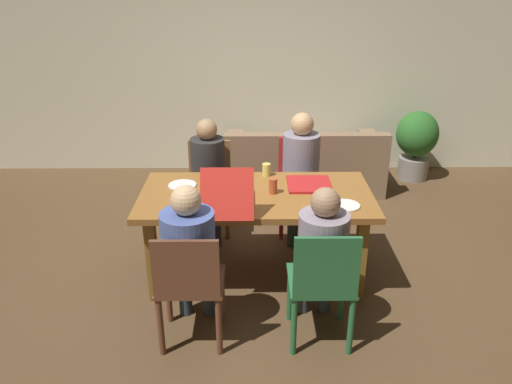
{
  "coord_description": "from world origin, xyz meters",
  "views": [
    {
      "loc": [
        -0.04,
        -3.71,
        2.43
      ],
      "look_at": [
        0.0,
        0.1,
        0.74
      ],
      "focal_mm": 35.34,
      "sensor_mm": 36.0,
      "label": 1
    }
  ],
  "objects_px": {
    "pizza_box_1": "(309,184)",
    "couch": "(303,166)",
    "chair_1": "(323,283)",
    "chair_3": "(210,184)",
    "dining_table": "(256,204)",
    "person_0": "(301,165)",
    "chair_0": "(299,180)",
    "drinking_glass_0": "(266,170)",
    "drinking_glass_1": "(273,186)",
    "plate_2": "(229,179)",
    "pizza_box_0": "(229,198)",
    "person_2": "(190,248)",
    "plate_0": "(182,185)",
    "person_1": "(321,249)",
    "chair_2": "(189,285)",
    "plate_1": "(345,205)",
    "person_3": "(208,169)",
    "potted_plant": "(416,141)"
  },
  "relations": [
    {
      "from": "pizza_box_1",
      "to": "couch",
      "type": "distance_m",
      "value": 1.86
    },
    {
      "from": "chair_1",
      "to": "chair_3",
      "type": "height_order",
      "value": "chair_1"
    },
    {
      "from": "dining_table",
      "to": "person_0",
      "type": "relative_size",
      "value": 1.54
    },
    {
      "from": "chair_1",
      "to": "chair_0",
      "type": "bearing_deg",
      "value": 90.0
    },
    {
      "from": "chair_0",
      "to": "pizza_box_1",
      "type": "xyz_separation_m",
      "value": [
        0.01,
        -0.75,
        0.28
      ]
    },
    {
      "from": "drinking_glass_0",
      "to": "drinking_glass_1",
      "type": "height_order",
      "value": "drinking_glass_1"
    },
    {
      "from": "plate_2",
      "to": "drinking_glass_0",
      "type": "distance_m",
      "value": 0.34
    },
    {
      "from": "pizza_box_0",
      "to": "pizza_box_1",
      "type": "distance_m",
      "value": 0.75
    },
    {
      "from": "person_2",
      "to": "drinking_glass_0",
      "type": "height_order",
      "value": "person_2"
    },
    {
      "from": "plate_0",
      "to": "chair_1",
      "type": "bearing_deg",
      "value": -44.71
    },
    {
      "from": "person_0",
      "to": "couch",
      "type": "bearing_deg",
      "value": 82.9
    },
    {
      "from": "person_0",
      "to": "drinking_glass_1",
      "type": "xyz_separation_m",
      "value": [
        -0.3,
        -0.77,
        0.12
      ]
    },
    {
      "from": "person_0",
      "to": "dining_table",
      "type": "bearing_deg",
      "value": -119.61
    },
    {
      "from": "chair_3",
      "to": "plate_0",
      "type": "xyz_separation_m",
      "value": [
        -0.16,
        -0.75,
        0.31
      ]
    },
    {
      "from": "person_1",
      "to": "plate_2",
      "type": "relative_size",
      "value": 4.7
    },
    {
      "from": "plate_2",
      "to": "drinking_glass_0",
      "type": "height_order",
      "value": "drinking_glass_0"
    },
    {
      "from": "chair_2",
      "to": "pizza_box_1",
      "type": "distance_m",
      "value": 1.4
    },
    {
      "from": "chair_3",
      "to": "plate_1",
      "type": "bearing_deg",
      "value": -45.64
    },
    {
      "from": "pizza_box_0",
      "to": "drinking_glass_1",
      "type": "height_order",
      "value": "pizza_box_0"
    },
    {
      "from": "chair_2",
      "to": "couch",
      "type": "relative_size",
      "value": 0.49
    },
    {
      "from": "dining_table",
      "to": "couch",
      "type": "distance_m",
      "value": 2.07
    },
    {
      "from": "pizza_box_0",
      "to": "plate_1",
      "type": "distance_m",
      "value": 0.9
    },
    {
      "from": "chair_2",
      "to": "plate_2",
      "type": "bearing_deg",
      "value": 79.1
    },
    {
      "from": "pizza_box_1",
      "to": "drinking_glass_0",
      "type": "xyz_separation_m",
      "value": [
        -0.35,
        0.22,
        0.04
      ]
    },
    {
      "from": "person_3",
      "to": "drinking_glass_1",
      "type": "relative_size",
      "value": 9.17
    },
    {
      "from": "chair_2",
      "to": "chair_3",
      "type": "distance_m",
      "value": 1.79
    },
    {
      "from": "person_3",
      "to": "potted_plant",
      "type": "xyz_separation_m",
      "value": [
        2.46,
        1.44,
        -0.19
      ]
    },
    {
      "from": "chair_1",
      "to": "drinking_glass_1",
      "type": "distance_m",
      "value": 0.99
    },
    {
      "from": "pizza_box_0",
      "to": "drinking_glass_1",
      "type": "relative_size",
      "value": 4.66
    },
    {
      "from": "chair_2",
      "to": "drinking_glass_1",
      "type": "distance_m",
      "value": 1.11
    },
    {
      "from": "chair_3",
      "to": "drinking_glass_1",
      "type": "height_order",
      "value": "drinking_glass_1"
    },
    {
      "from": "plate_0",
      "to": "couch",
      "type": "relative_size",
      "value": 0.13
    },
    {
      "from": "pizza_box_0",
      "to": "pizza_box_1",
      "type": "bearing_deg",
      "value": 28.58
    },
    {
      "from": "couch",
      "to": "plate_1",
      "type": "bearing_deg",
      "value": -87.47
    },
    {
      "from": "drinking_glass_0",
      "to": "couch",
      "type": "xyz_separation_m",
      "value": [
        0.49,
        1.56,
        -0.56
      ]
    },
    {
      "from": "person_3",
      "to": "plate_0",
      "type": "bearing_deg",
      "value": -104.47
    },
    {
      "from": "person_1",
      "to": "potted_plant",
      "type": "relative_size",
      "value": 1.35
    },
    {
      "from": "drinking_glass_1",
      "to": "couch",
      "type": "xyz_separation_m",
      "value": [
        0.45,
        1.94,
        -0.56
      ]
    },
    {
      "from": "person_3",
      "to": "person_0",
      "type": "bearing_deg",
      "value": -0.2
    },
    {
      "from": "person_3",
      "to": "drinking_glass_1",
      "type": "height_order",
      "value": "person_3"
    },
    {
      "from": "pizza_box_1",
      "to": "plate_1",
      "type": "distance_m",
      "value": 0.47
    },
    {
      "from": "pizza_box_1",
      "to": "chair_0",
      "type": "bearing_deg",
      "value": 90.58
    },
    {
      "from": "chair_1",
      "to": "drinking_glass_0",
      "type": "height_order",
      "value": "chair_1"
    },
    {
      "from": "potted_plant",
      "to": "plate_2",
      "type": "bearing_deg",
      "value": -139.3
    },
    {
      "from": "chair_1",
      "to": "person_2",
      "type": "height_order",
      "value": "person_2"
    },
    {
      "from": "drinking_glass_0",
      "to": "couch",
      "type": "relative_size",
      "value": 0.06
    },
    {
      "from": "person_3",
      "to": "drinking_glass_0",
      "type": "relative_size",
      "value": 10.52
    },
    {
      "from": "plate_0",
      "to": "couch",
      "type": "distance_m",
      "value": 2.21
    },
    {
      "from": "plate_0",
      "to": "couch",
      "type": "height_order",
      "value": "plate_0"
    },
    {
      "from": "dining_table",
      "to": "chair_0",
      "type": "distance_m",
      "value": 1.02
    }
  ]
}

